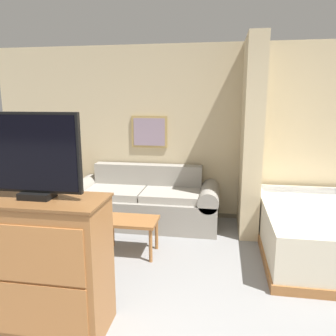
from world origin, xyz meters
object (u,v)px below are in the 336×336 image
Objects in this scene: tv_dresser at (43,265)px; tv at (34,157)px; coffee_table at (130,224)px; couch at (144,202)px; table_lamp at (63,164)px; bed at (329,230)px.

tv_dresser is 0.86m from tv.
coffee_table is 1.40m from tv_dresser.
couch is 1.00m from coffee_table.
tv is at bearing -66.80° from table_lamp.
tv_dresser reaches higher than couch.
table_lamp is 0.36× the size of tv_dresser.
bed is (2.32, 0.39, -0.07)m from coffee_table.
couch is 3.04× the size of tv.
tv_dresser is 1.50× the size of tv.
tv_dresser reaches higher than bed.
couch is at bearing 84.09° from tv.
bed is at bearing 9.64° from coffee_table.
couch is 2.38m from tv_dresser.
tv_dresser is at bearing -90.00° from tv.
bed is at bearing 33.55° from tv_dresser.
tv is at bearing -95.91° from couch.
tv_dresser is at bearing -103.16° from coffee_table.
bed is (2.63, 1.75, -0.25)m from tv_dresser.
coffee_table is 1.74m from table_lamp.
couch is 1.10× the size of bed.
table_lamp is (-1.26, 0.02, 0.53)m from couch.
coffee_table is 0.32× the size of bed.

